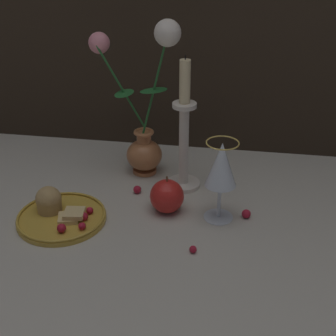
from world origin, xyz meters
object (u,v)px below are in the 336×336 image
(plate_with_pastries, at_px, (59,212))
(wine_glass, at_px, (221,167))
(apple_beside_vase, at_px, (167,197))
(vase, at_px, (143,118))
(candlestick, at_px, (184,138))

(plate_with_pastries, height_order, wine_glass, wine_glass)
(apple_beside_vase, bearing_deg, plate_with_pastries, -163.61)
(wine_glass, relative_size, apple_beside_vase, 2.07)
(vase, relative_size, wine_glass, 2.13)
(apple_beside_vase, bearing_deg, wine_glass, -2.49)
(vase, relative_size, candlestick, 1.20)
(apple_beside_vase, bearing_deg, vase, 116.30)
(plate_with_pastries, bearing_deg, wine_glass, 10.22)
(vase, height_order, apple_beside_vase, vase)
(plate_with_pastries, relative_size, wine_glass, 1.06)
(plate_with_pastries, xyz_separation_m, apple_beside_vase, (0.23, 0.07, 0.02))
(wine_glass, distance_m, apple_beside_vase, 0.14)
(plate_with_pastries, distance_m, wine_glass, 0.36)
(plate_with_pastries, height_order, apple_beside_vase, apple_beside_vase)
(plate_with_pastries, xyz_separation_m, candlestick, (0.25, 0.19, 0.11))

